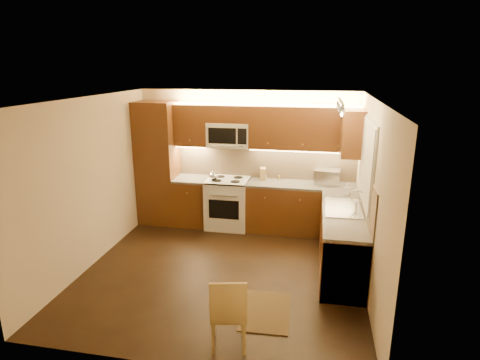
% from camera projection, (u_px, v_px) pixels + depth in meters
% --- Properties ---
extents(floor, '(4.00, 4.00, 0.01)m').
position_uv_depth(floor, '(223.00, 270.00, 5.93)').
color(floor, black).
rests_on(floor, ground).
extents(ceiling, '(4.00, 4.00, 0.01)m').
position_uv_depth(ceiling, '(221.00, 99.00, 5.24)').
color(ceiling, beige).
rests_on(ceiling, ground).
extents(wall_back, '(4.00, 0.01, 2.50)m').
position_uv_depth(wall_back, '(247.00, 158.00, 7.47)').
color(wall_back, '#C7B292').
rests_on(wall_back, ground).
extents(wall_front, '(4.00, 0.01, 2.50)m').
position_uv_depth(wall_front, '(171.00, 254.00, 3.70)').
color(wall_front, '#C7B292').
rests_on(wall_front, ground).
extents(wall_left, '(0.01, 4.00, 2.50)m').
position_uv_depth(wall_left, '(91.00, 182.00, 5.95)').
color(wall_left, '#C7B292').
rests_on(wall_left, ground).
extents(wall_right, '(0.01, 4.00, 2.50)m').
position_uv_depth(wall_right, '(371.00, 199.00, 5.22)').
color(wall_right, '#C7B292').
rests_on(wall_right, ground).
extents(pantry, '(0.70, 0.60, 2.30)m').
position_uv_depth(pantry, '(158.00, 163.00, 7.52)').
color(pantry, '#4A250F').
rests_on(pantry, floor).
extents(base_cab_back_left, '(0.62, 0.60, 0.86)m').
position_uv_depth(base_cab_back_left, '(193.00, 202.00, 7.60)').
color(base_cab_back_left, '#4A250F').
rests_on(base_cab_back_left, floor).
extents(counter_back_left, '(0.62, 0.60, 0.04)m').
position_uv_depth(counter_back_left, '(192.00, 179.00, 7.47)').
color(counter_back_left, '#3C3936').
rests_on(counter_back_left, base_cab_back_left).
extents(base_cab_back_right, '(1.92, 0.60, 0.86)m').
position_uv_depth(base_cab_back_right, '(300.00, 209.00, 7.22)').
color(base_cab_back_right, '#4A250F').
rests_on(base_cab_back_right, floor).
extents(counter_back_right, '(1.92, 0.60, 0.04)m').
position_uv_depth(counter_back_right, '(302.00, 185.00, 7.10)').
color(counter_back_right, '#3C3936').
rests_on(counter_back_right, base_cab_back_right).
extents(base_cab_right, '(0.60, 2.00, 0.86)m').
position_uv_depth(base_cab_right, '(341.00, 242.00, 5.88)').
color(base_cab_right, '#4A250F').
rests_on(base_cab_right, floor).
extents(counter_right, '(0.60, 2.00, 0.04)m').
position_uv_depth(counter_right, '(344.00, 213.00, 5.75)').
color(counter_right, '#3C3936').
rests_on(counter_right, base_cab_right).
extents(dishwasher, '(0.58, 0.60, 0.84)m').
position_uv_depth(dishwasher, '(344.00, 264.00, 5.22)').
color(dishwasher, silver).
rests_on(dishwasher, floor).
extents(backsplash_back, '(3.30, 0.02, 0.60)m').
position_uv_depth(backsplash_back, '(265.00, 162.00, 7.41)').
color(backsplash_back, tan).
rests_on(backsplash_back, wall_back).
extents(backsplash_right, '(0.02, 2.00, 0.60)m').
position_uv_depth(backsplash_right, '(367.00, 193.00, 5.61)').
color(backsplash_right, tan).
rests_on(backsplash_right, wall_right).
extents(upper_cab_back_left, '(0.62, 0.35, 0.75)m').
position_uv_depth(upper_cab_back_left, '(192.00, 125.00, 7.31)').
color(upper_cab_back_left, '#4A250F').
rests_on(upper_cab_back_left, wall_back).
extents(upper_cab_back_right, '(1.92, 0.35, 0.75)m').
position_uv_depth(upper_cab_back_right, '(304.00, 128.00, 6.94)').
color(upper_cab_back_right, '#4A250F').
rests_on(upper_cab_back_right, wall_back).
extents(upper_cab_bridge, '(0.76, 0.35, 0.31)m').
position_uv_depth(upper_cab_bridge, '(229.00, 114.00, 7.12)').
color(upper_cab_bridge, '#4A250F').
rests_on(upper_cab_bridge, wall_back).
extents(upper_cab_right_corner, '(0.35, 0.50, 0.75)m').
position_uv_depth(upper_cab_right_corner, '(353.00, 134.00, 6.39)').
color(upper_cab_right_corner, '#4A250F').
rests_on(upper_cab_right_corner, wall_right).
extents(stove, '(0.76, 0.65, 0.92)m').
position_uv_depth(stove, '(228.00, 203.00, 7.44)').
color(stove, silver).
rests_on(stove, floor).
extents(microwave, '(0.76, 0.38, 0.44)m').
position_uv_depth(microwave, '(229.00, 135.00, 7.21)').
color(microwave, silver).
rests_on(microwave, wall_back).
extents(window_frame, '(0.03, 1.44, 1.24)m').
position_uv_depth(window_frame, '(368.00, 163.00, 5.64)').
color(window_frame, silver).
rests_on(window_frame, wall_right).
extents(window_blinds, '(0.02, 1.36, 1.16)m').
position_uv_depth(window_blinds, '(366.00, 163.00, 5.64)').
color(window_blinds, silver).
rests_on(window_blinds, wall_right).
extents(sink, '(0.52, 0.86, 0.15)m').
position_uv_depth(sink, '(344.00, 204.00, 5.87)').
color(sink, silver).
rests_on(sink, counter_right).
extents(faucet, '(0.20, 0.04, 0.30)m').
position_uv_depth(faucet, '(357.00, 200.00, 5.81)').
color(faucet, silver).
rests_on(faucet, counter_right).
extents(track_light_bar, '(0.04, 1.20, 0.03)m').
position_uv_depth(track_light_bar, '(341.00, 102.00, 5.34)').
color(track_light_bar, silver).
rests_on(track_light_bar, ceiling).
extents(kettle, '(0.21, 0.21, 0.19)m').
position_uv_depth(kettle, '(213.00, 175.00, 7.24)').
color(kettle, silver).
rests_on(kettle, stove).
extents(toaster_oven, '(0.47, 0.37, 0.26)m').
position_uv_depth(toaster_oven, '(327.00, 177.00, 7.07)').
color(toaster_oven, silver).
rests_on(toaster_oven, counter_back_right).
extents(knife_block, '(0.12, 0.17, 0.22)m').
position_uv_depth(knife_block, '(263.00, 174.00, 7.33)').
color(knife_block, tan).
rests_on(knife_block, counter_back_right).
extents(spice_jar_a, '(0.05, 0.05, 0.10)m').
position_uv_depth(spice_jar_a, '(266.00, 177.00, 7.37)').
color(spice_jar_a, silver).
rests_on(spice_jar_a, counter_back_right).
extents(spice_jar_b, '(0.05, 0.05, 0.10)m').
position_uv_depth(spice_jar_b, '(266.00, 176.00, 7.43)').
color(spice_jar_b, brown).
rests_on(spice_jar_b, counter_back_right).
extents(spice_jar_c, '(0.05, 0.05, 0.09)m').
position_uv_depth(spice_jar_c, '(279.00, 177.00, 7.39)').
color(spice_jar_c, silver).
rests_on(spice_jar_c, counter_back_right).
extents(spice_jar_d, '(0.05, 0.05, 0.09)m').
position_uv_depth(spice_jar_d, '(279.00, 178.00, 7.34)').
color(spice_jar_d, olive).
rests_on(spice_jar_d, counter_back_right).
extents(soap_bottle, '(0.10, 0.10, 0.18)m').
position_uv_depth(soap_bottle, '(347.00, 189.00, 6.50)').
color(soap_bottle, silver).
rests_on(soap_bottle, counter_right).
extents(rug, '(0.61, 0.90, 0.01)m').
position_uv_depth(rug, '(266.00, 311.00, 4.94)').
color(rug, black).
rests_on(rug, floor).
extents(dining_chair, '(0.45, 0.45, 0.86)m').
position_uv_depth(dining_chair, '(228.00, 311.00, 4.24)').
color(dining_chair, tan).
rests_on(dining_chair, floor).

